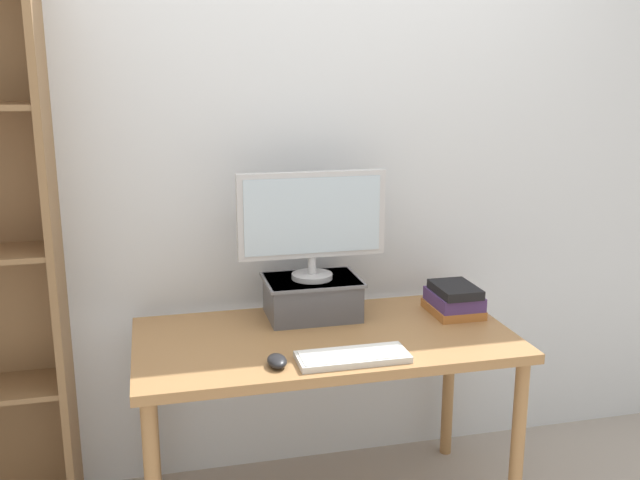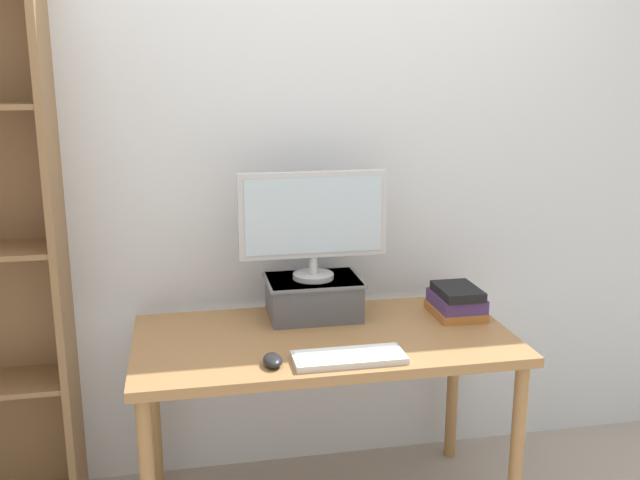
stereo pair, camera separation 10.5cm
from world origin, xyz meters
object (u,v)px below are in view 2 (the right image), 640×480
at_px(computer_mouse, 273,360).
at_px(book_stack, 456,301).
at_px(desk, 324,355).
at_px(computer_monitor, 314,219).
at_px(riser_box, 314,296).
at_px(keyboard, 349,357).

bearing_deg(computer_mouse, book_stack, 23.64).
bearing_deg(desk, computer_monitor, 89.55).
height_order(computer_mouse, book_stack, book_stack).
xyz_separation_m(riser_box, keyboard, (0.03, -0.45, -0.07)).
height_order(riser_box, book_stack, riser_box).
bearing_deg(desk, book_stack, 10.81).
bearing_deg(riser_box, computer_mouse, -116.70).
relative_size(riser_box, computer_mouse, 3.57).
distance_m(riser_box, computer_mouse, 0.50).
xyz_separation_m(computer_monitor, keyboard, (0.03, -0.45, -0.38)).
distance_m(keyboard, computer_mouse, 0.26).
distance_m(riser_box, computer_monitor, 0.31).
bearing_deg(book_stack, riser_box, 169.52).
height_order(keyboard, computer_mouse, computer_mouse).
relative_size(computer_mouse, book_stack, 0.43).
height_order(computer_monitor, book_stack, computer_monitor).
bearing_deg(computer_mouse, desk, 46.63).
distance_m(computer_monitor, book_stack, 0.65).
xyz_separation_m(desk, book_stack, (0.56, 0.11, 0.14)).
distance_m(desk, computer_monitor, 0.51).
xyz_separation_m(computer_monitor, computer_mouse, (-0.22, -0.44, -0.37)).
distance_m(riser_box, keyboard, 0.46).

